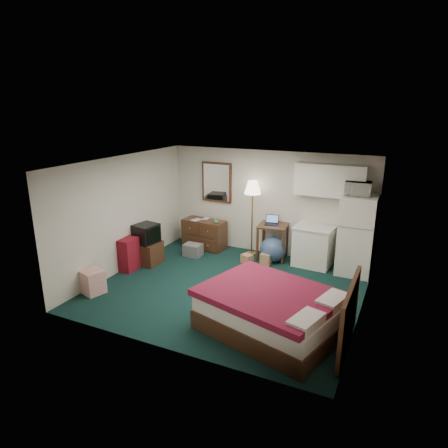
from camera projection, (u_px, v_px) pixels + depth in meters
The scene contains 25 objects.
floor at pixel (228, 288), 7.95m from camera, with size 5.00×4.50×0.01m, color black.
ceiling at pixel (229, 163), 7.23m from camera, with size 5.00×4.50×0.01m, color beige.
walls at pixel (228, 229), 7.59m from camera, with size 5.01×4.51×2.50m.
mirror at pixel (217, 182), 9.95m from camera, with size 0.80×0.06×1.00m, color white, non-canonical shape.
upper_cabinets at pixel (330, 180), 8.58m from camera, with size 1.50×0.35×0.70m, color silver, non-canonical shape.
headboard at pixel (349, 316), 5.86m from camera, with size 0.06×1.56×1.00m, color #3D2317, non-canonical shape.
dresser at pixel (204, 234), 10.09m from camera, with size 1.08×0.49×0.73m, color #3D2317, non-canonical shape.
floor_lamp at pixel (252, 218), 9.52m from camera, with size 0.39×0.39×1.81m, color #C09442, non-canonical shape.
desk at pixel (273, 242), 9.39m from camera, with size 0.66×0.66×0.83m, color #3D2317, non-canonical shape.
exercise_ball at pixel (273, 249), 9.23m from camera, with size 0.59×0.59×0.59m, color #354E72.
kitchen_counter at pixel (313, 247), 8.97m from camera, with size 0.81×0.61×0.88m, color silver, non-canonical shape.
fridge at pixel (357, 235), 8.45m from camera, with size 0.71×0.71×1.72m, color silver, non-canonical shape.
bed at pixel (272, 311), 6.41m from camera, with size 2.09×1.63×0.67m, color maroon, non-canonical shape.
tv_stand at pixel (148, 253), 9.14m from camera, with size 0.51×0.55×0.51m, color #3D2317, non-canonical shape.
suitcase at pixel (129, 254), 8.73m from camera, with size 0.28×0.45×0.73m, color maroon, non-canonical shape.
retail_box at pixel (93, 282), 7.71m from camera, with size 0.37×0.37×0.46m, color silver, non-canonical shape.
file_bin at pixel (193, 250), 9.62m from camera, with size 0.42×0.31×0.29m, color slate, non-canonical shape.
cardboard_box_a at pixel (247, 259), 9.21m from camera, with size 0.24×0.20×0.20m, color #8F6039, non-canonical shape.
cardboard_box_b at pixel (266, 259), 9.12m from camera, with size 0.22×0.27×0.27m, color #8F6039, non-canonical shape.
laptop at pixel (272, 220), 9.26m from camera, with size 0.30×0.24×0.20m, color black, non-canonical shape.
crt_tv at pixel (146, 233), 9.00m from camera, with size 0.47×0.50×0.43m, color black, non-canonical shape.
microwave at pixel (358, 187), 8.16m from camera, with size 0.52×0.29×0.35m, color silver.
book_a at pixel (194, 215), 9.98m from camera, with size 0.18×0.02×0.24m, color #8F6039.
book_b at pixel (203, 215), 10.08m from camera, with size 0.15×0.02×0.20m, color #8F6039.
mug at pixel (216, 221), 9.68m from camera, with size 0.14×0.11×0.14m, color #518B49.
Camera 1 is at (3.04, -6.57, 3.55)m, focal length 32.00 mm.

